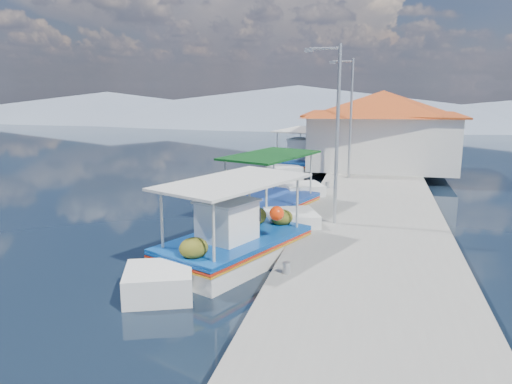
# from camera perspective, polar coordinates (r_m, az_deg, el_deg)

# --- Properties ---
(ground) EXTENTS (160.00, 160.00, 0.00)m
(ground) POSITION_cam_1_polar(r_m,az_deg,el_deg) (16.59, -7.76, -6.07)
(ground) COLOR black
(ground) RESTS_ON ground
(quay) EXTENTS (5.00, 44.00, 0.50)m
(quay) POSITION_cam_1_polar(r_m,az_deg,el_deg) (21.24, 13.37, -1.53)
(quay) COLOR gray
(quay) RESTS_ON ground
(bollards) EXTENTS (0.20, 17.20, 0.30)m
(bollards) POSITION_cam_1_polar(r_m,az_deg,el_deg) (20.52, 7.54, -0.64)
(bollards) COLOR #A5A8AD
(bollards) RESTS_ON quay
(main_caique) EXTENTS (4.58, 7.72, 2.77)m
(main_caique) POSITION_cam_1_polar(r_m,az_deg,el_deg) (14.79, -2.55, -6.09)
(main_caique) COLOR silver
(main_caique) RESTS_ON ground
(caique_green_canopy) EXTENTS (3.91, 7.22, 2.86)m
(caique_green_canopy) POSITION_cam_1_polar(r_m,az_deg,el_deg) (19.53, 1.61, -1.86)
(caique_green_canopy) COLOR silver
(caique_green_canopy) RESTS_ON ground
(caique_blue_hull) EXTENTS (3.10, 5.76, 1.09)m
(caique_blue_hull) POSITION_cam_1_polar(r_m,az_deg,el_deg) (21.54, -2.75, -0.90)
(caique_blue_hull) COLOR navy
(caique_blue_hull) RESTS_ON ground
(caique_far) EXTENTS (3.57, 7.98, 2.87)m
(caique_far) POSITION_cam_1_polar(r_m,az_deg,el_deg) (30.57, 5.46, 3.42)
(caique_far) COLOR silver
(caique_far) RESTS_ON ground
(harbor_building) EXTENTS (10.49, 10.49, 4.40)m
(harbor_building) POSITION_cam_1_polar(r_m,az_deg,el_deg) (29.76, 14.31, 7.21)
(harbor_building) COLOR silver
(harbor_building) RESTS_ON quay
(lamp_post_near) EXTENTS (1.21, 0.14, 6.00)m
(lamp_post_near) POSITION_cam_1_polar(r_m,az_deg,el_deg) (16.76, 9.08, 7.54)
(lamp_post_near) COLOR #A5A8AD
(lamp_post_near) RESTS_ON quay
(lamp_post_far) EXTENTS (1.21, 0.14, 6.00)m
(lamp_post_far) POSITION_cam_1_polar(r_m,az_deg,el_deg) (25.73, 10.71, 9.06)
(lamp_post_far) COLOR #A5A8AD
(lamp_post_far) RESTS_ON quay
(mountain_ridge) EXTENTS (171.40, 96.00, 5.50)m
(mountain_ridge) POSITION_cam_1_polar(r_m,az_deg,el_deg) (70.73, 14.25, 9.30)
(mountain_ridge) COLOR slate
(mountain_ridge) RESTS_ON ground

